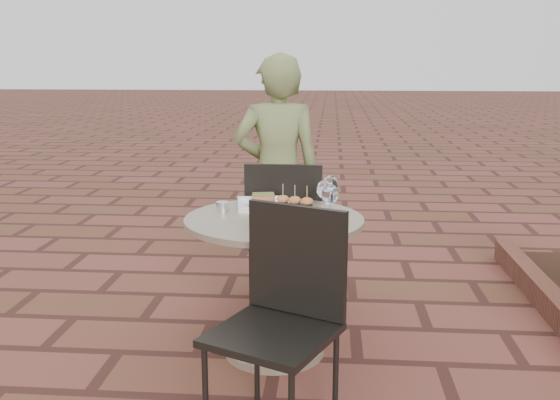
# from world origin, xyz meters

# --- Properties ---
(ground) EXTENTS (60.00, 60.00, 0.00)m
(ground) POSITION_xyz_m (0.00, 0.00, 0.00)
(ground) COLOR brown
(ground) RESTS_ON ground
(cafe_table) EXTENTS (0.90, 0.90, 0.73)m
(cafe_table) POSITION_xyz_m (-0.02, 0.07, 0.48)
(cafe_table) COLOR gray
(cafe_table) RESTS_ON ground
(chair_far) EXTENTS (0.44, 0.44, 0.93)m
(chair_far) POSITION_xyz_m (-0.00, 0.60, 0.55)
(chair_far) COLOR black
(chair_far) RESTS_ON ground
(chair_near) EXTENTS (0.58, 0.58, 0.93)m
(chair_near) POSITION_xyz_m (0.08, -0.60, 0.55)
(chair_near) COLOR black
(chair_near) RESTS_ON ground
(diner) EXTENTS (0.60, 0.43, 1.55)m
(diner) POSITION_xyz_m (-0.08, 1.01, 0.77)
(diner) COLOR #616B3A
(diner) RESTS_ON ground
(plate_salmon) EXTENTS (0.31, 0.31, 0.08)m
(plate_salmon) POSITION_xyz_m (-0.10, 0.29, 0.75)
(plate_salmon) COLOR white
(plate_salmon) RESTS_ON cafe_table
(plate_sliders) EXTENTS (0.32, 0.32, 0.16)m
(plate_sliders) POSITION_xyz_m (0.08, 0.10, 0.77)
(plate_sliders) COLOR white
(plate_sliders) RESTS_ON cafe_table
(plate_tuna) EXTENTS (0.37, 0.37, 0.03)m
(plate_tuna) POSITION_xyz_m (0.07, -0.18, 0.75)
(plate_tuna) COLOR white
(plate_tuna) RESTS_ON cafe_table
(wine_glass_right) EXTENTS (0.08, 0.08, 0.19)m
(wine_glass_right) POSITION_xyz_m (0.26, -0.01, 0.86)
(wine_glass_right) COLOR white
(wine_glass_right) RESTS_ON cafe_table
(wine_glass_mid) EXTENTS (0.08, 0.08, 0.18)m
(wine_glass_mid) POSITION_xyz_m (0.23, 0.14, 0.86)
(wine_glass_mid) COLOR white
(wine_glass_mid) RESTS_ON cafe_table
(wine_glass_far) EXTENTS (0.08, 0.08, 0.19)m
(wine_glass_far) POSITION_xyz_m (0.26, 0.23, 0.87)
(wine_glass_far) COLOR white
(wine_glass_far) RESTS_ON cafe_table
(steel_ramekin) EXTENTS (0.08, 0.08, 0.05)m
(steel_ramekin) POSITION_xyz_m (-0.30, 0.18, 0.76)
(steel_ramekin) COLOR silver
(steel_ramekin) RESTS_ON cafe_table
(cutlery_set) EXTENTS (0.12, 0.23, 0.00)m
(cutlery_set) POSITION_xyz_m (0.27, -0.06, 0.73)
(cutlery_set) COLOR silver
(cutlery_set) RESTS_ON cafe_table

